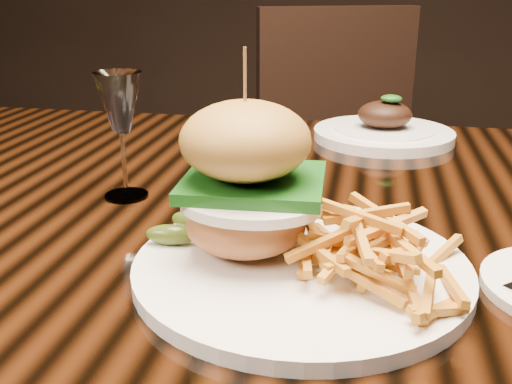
% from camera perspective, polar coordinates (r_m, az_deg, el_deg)
% --- Properties ---
extents(dining_table, '(1.60, 0.90, 0.75)m').
position_cam_1_polar(dining_table, '(0.84, 1.85, -5.12)').
color(dining_table, black).
rests_on(dining_table, ground).
extents(burger_plate, '(0.33, 0.33, 0.22)m').
position_cam_1_polar(burger_plate, '(0.58, 3.51, -2.73)').
color(burger_plate, white).
rests_on(burger_plate, dining_table).
extents(ramekin, '(0.08, 0.08, 0.03)m').
position_cam_1_polar(ramekin, '(0.82, 0.69, 1.39)').
color(ramekin, white).
rests_on(ramekin, dining_table).
extents(wine_glass, '(0.06, 0.06, 0.17)m').
position_cam_1_polar(wine_glass, '(0.79, -12.84, 7.87)').
color(wine_glass, white).
rests_on(wine_glass, dining_table).
extents(far_dish, '(0.25, 0.25, 0.08)m').
position_cam_1_polar(far_dish, '(1.10, 12.06, 5.73)').
color(far_dish, white).
rests_on(far_dish, dining_table).
extents(chair_far, '(0.60, 0.60, 0.95)m').
position_cam_1_polar(chair_far, '(1.71, 8.56, 3.00)').
color(chair_far, black).
rests_on(chair_far, ground).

